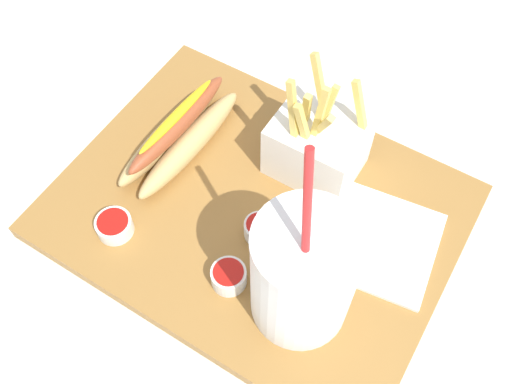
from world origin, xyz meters
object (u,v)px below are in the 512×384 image
soda_cup (303,275)px  napkin_stack (381,242)px  fries_basket (317,146)px  ketchup_cup_2 (229,276)px  ketchup_cup_1 (259,229)px  ketchup_cup_3 (114,225)px  hot_dog_1 (180,134)px

soda_cup → napkin_stack: (-0.04, -0.10, -0.07)m
fries_basket → ketchup_cup_2: fries_basket is taller
fries_basket → napkin_stack: (-0.11, 0.05, -0.04)m
soda_cup → ketchup_cup_1: bearing=-32.1°
soda_cup → ketchup_cup_2: soda_cup is taller
ketchup_cup_3 → napkin_stack: 0.28m
ketchup_cup_2 → soda_cup: bearing=-167.8°
soda_cup → ketchup_cup_3: soda_cup is taller
ketchup_cup_3 → fries_basket: bearing=-127.2°
hot_dog_1 → fries_basket: bearing=-159.1°
fries_basket → ketchup_cup_3: fries_basket is taller
ketchup_cup_1 → ketchup_cup_2: same height
ketchup_cup_2 → ketchup_cup_3: bearing=6.1°
ketchup_cup_3 → hot_dog_1: bearing=-87.3°
fries_basket → ketchup_cup_2: bearing=88.2°
hot_dog_1 → ketchup_cup_1: hot_dog_1 is taller
fries_basket → ketchup_cup_3: bearing=52.8°
ketchup_cup_2 → ketchup_cup_3: 0.13m
ketchup_cup_3 → napkin_stack: size_ratio=0.33×
hot_dog_1 → ketchup_cup_1: size_ratio=5.61×
soda_cup → ketchup_cup_3: 0.22m
soda_cup → ketchup_cup_1: 0.10m
fries_basket → hot_dog_1: fries_basket is taller
fries_basket → hot_dog_1: 0.16m
hot_dog_1 → ketchup_cup_2: (-0.14, 0.11, -0.01)m
soda_cup → hot_dog_1: 0.24m
fries_basket → napkin_stack: fries_basket is taller
ketchup_cup_2 → ketchup_cup_1: bearing=-88.1°
napkin_stack → ketchup_cup_1: bearing=26.7°
ketchup_cup_3 → napkin_stack: (-0.25, -0.13, -0.01)m
ketchup_cup_2 → napkin_stack: bearing=-133.3°
soda_cup → ketchup_cup_3: bearing=8.2°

